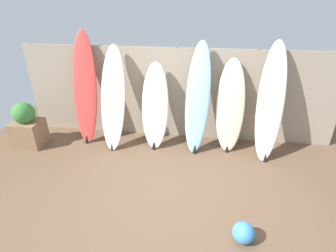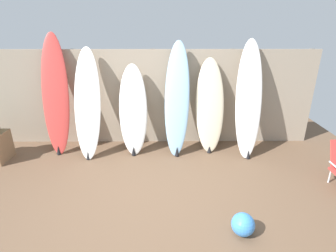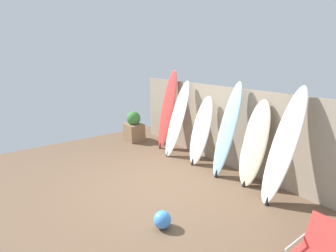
% 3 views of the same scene
% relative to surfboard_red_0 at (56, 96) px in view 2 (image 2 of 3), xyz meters
% --- Properties ---
extents(ground, '(7.68, 7.68, 0.00)m').
position_rel_surfboard_red_0_xyz_m(ground, '(1.72, -1.66, -1.04)').
color(ground, brown).
extents(fence_back, '(6.08, 0.11, 1.80)m').
position_rel_surfboard_red_0_xyz_m(fence_back, '(1.72, 0.35, -0.14)').
color(fence_back, gray).
rests_on(fence_back, ground).
extents(surfboard_red_0, '(0.51, 0.61, 2.11)m').
position_rel_surfboard_red_0_xyz_m(surfboard_red_0, '(0.00, 0.00, 0.00)').
color(surfboard_red_0, '#D13D38').
rests_on(surfboard_red_0, ground).
extents(surfboard_white_1, '(0.48, 0.72, 1.87)m').
position_rel_surfboard_red_0_xyz_m(surfboard_white_1, '(0.59, -0.13, -0.12)').
color(surfboard_white_1, white).
rests_on(surfboard_white_1, ground).
extents(surfboard_white_2, '(0.53, 0.59, 1.58)m').
position_rel_surfboard_red_0_xyz_m(surfboard_white_2, '(1.37, -0.05, -0.26)').
color(surfboard_white_2, white).
rests_on(surfboard_white_2, ground).
extents(surfboard_skyblue_3, '(0.50, 0.66, 1.98)m').
position_rel_surfboard_red_0_xyz_m(surfboard_skyblue_3, '(2.15, -0.07, -0.06)').
color(surfboard_skyblue_3, '#8CB7D6').
rests_on(surfboard_skyblue_3, ground).
extents(surfboard_cream_4, '(0.53, 0.54, 1.68)m').
position_rel_surfboard_red_0_xyz_m(surfboard_cream_4, '(2.74, 0.03, -0.21)').
color(surfboard_cream_4, beige).
rests_on(surfboard_cream_4, ground).
extents(surfboard_white_5, '(0.54, 0.82, 2.01)m').
position_rel_surfboard_red_0_xyz_m(surfboard_white_5, '(3.39, -0.10, -0.05)').
color(surfboard_white_5, white).
rests_on(surfboard_white_5, ground).
extents(beach_ball, '(0.26, 0.26, 0.26)m').
position_rel_surfboard_red_0_xyz_m(beach_ball, '(2.81, -2.19, -0.91)').
color(beach_ball, '#3F8CE5').
rests_on(beach_ball, ground).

